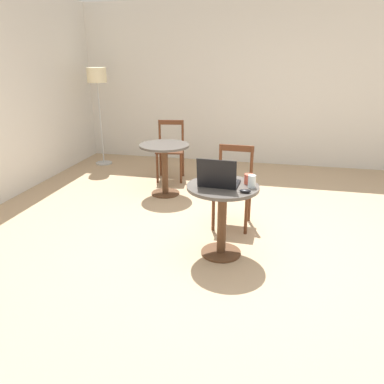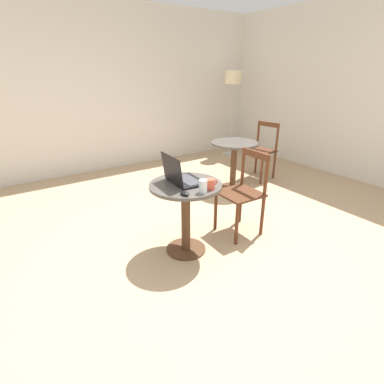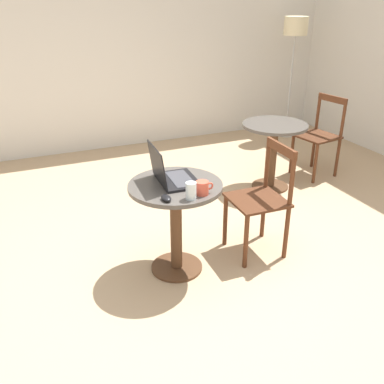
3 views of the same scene
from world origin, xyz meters
name	(u,v)px [view 2 (image 2 of 3)]	position (x,y,z in m)	size (l,w,h in m)	color
ground_plane	(214,253)	(0.00, 0.00, 0.00)	(16.00, 16.00, 0.00)	tan
wall_back	(95,90)	(0.00, 3.23, 1.35)	(9.40, 0.06, 2.70)	silver
cafe_table_near	(186,203)	(-0.19, 0.20, 0.52)	(0.67, 0.67, 0.71)	#51331E
cafe_table_mid	(234,155)	(1.30, 1.21, 0.52)	(0.67, 0.67, 0.71)	#51331E
chair_near_right	(243,193)	(0.52, 0.18, 0.46)	(0.42, 0.42, 0.90)	#562D19
chair_mid_right	(261,151)	(1.98, 1.32, 0.46)	(0.47, 0.47, 0.90)	#562D19
floor_lamp	(233,84)	(2.55, 2.73, 1.40)	(0.32, 0.32, 1.64)	#B7B7B7
laptop	(182,177)	(-0.21, 0.24, 0.76)	(0.32, 0.37, 0.28)	black
mouse	(185,193)	(-0.34, -0.02, 0.72)	(0.06, 0.10, 0.03)	black
mug	(210,184)	(-0.09, -0.03, 0.75)	(0.12, 0.09, 0.09)	#C64C38
drinking_glass	(203,186)	(-0.19, -0.06, 0.76)	(0.07, 0.07, 0.11)	silver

